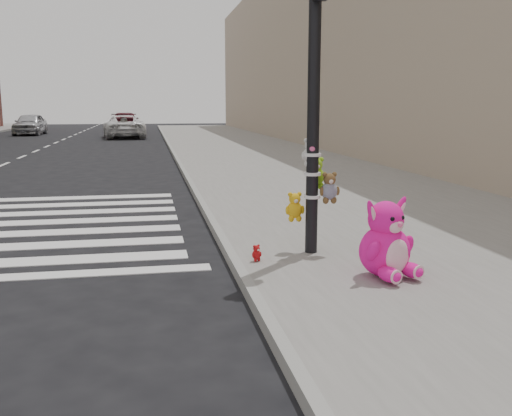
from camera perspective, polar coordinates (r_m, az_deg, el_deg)
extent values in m
plane|color=black|center=(5.72, -15.35, -11.36)|extent=(120.00, 120.00, 0.00)
cube|color=slate|center=(16.08, 5.59, 3.07)|extent=(7.00, 80.00, 0.14)
cube|color=gray|center=(15.48, -6.78, 2.77)|extent=(0.12, 80.00, 0.15)
cube|color=tan|center=(27.37, 11.20, 16.23)|extent=(5.00, 60.00, 10.00)
cylinder|color=black|center=(7.41, 5.78, 10.73)|extent=(0.16, 0.16, 4.00)
cylinder|color=white|center=(7.51, 5.61, 1.15)|extent=(0.22, 0.22, 0.04)
cylinder|color=white|center=(7.47, 5.65, 3.42)|extent=(0.22, 0.22, 0.04)
cylinder|color=white|center=(7.44, 5.68, 5.33)|extent=(0.22, 0.22, 0.04)
ellipsoid|color=#FF159A|center=(6.43, 13.17, -6.72)|extent=(0.29, 0.36, 0.17)
ellipsoid|color=#FF159A|center=(6.66, 15.26, -6.23)|extent=(0.29, 0.36, 0.17)
ellipsoid|color=#FF159A|center=(6.67, 12.74, -4.20)|extent=(0.73, 0.68, 0.59)
ellipsoid|color=#F9BFD1|center=(6.53, 13.96, -4.73)|extent=(0.35, 0.22, 0.39)
sphere|color=#FF159A|center=(6.59, 12.86, -1.08)|extent=(0.52, 0.52, 0.41)
ellipsoid|color=#FF159A|center=(6.46, 11.58, -0.74)|extent=(0.29, 0.17, 0.41)
ellipsoid|color=#FF159A|center=(6.72, 13.92, -0.42)|extent=(0.29, 0.17, 0.41)
imported|color=white|center=(37.42, -13.09, 7.94)|extent=(2.90, 5.37, 1.43)
imported|color=maroon|center=(45.68, -12.96, 8.36)|extent=(2.11, 5.13, 1.48)
imported|color=#B9B9BE|center=(43.26, -21.66, 7.82)|extent=(1.90, 4.47, 1.51)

